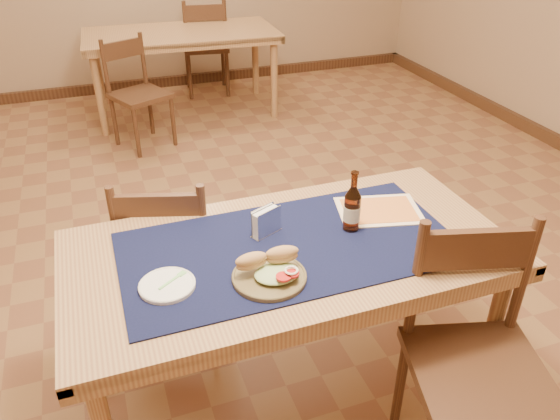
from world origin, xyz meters
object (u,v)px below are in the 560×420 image
object	(u,v)px
main_table	(289,265)
back_table	(181,41)
sandwich_plate	(271,272)
chair_main_far	(171,254)
beer_bottle	(352,208)
napkin_holder	(266,222)
chair_main_near	(475,358)

from	to	relation	value
main_table	back_table	size ratio (longest dim) A/B	0.93
sandwich_plate	chair_main_far	bearing A→B (deg)	110.07
beer_bottle	napkin_holder	distance (m)	0.32
back_table	napkin_holder	distance (m)	3.34
back_table	sandwich_plate	size ratio (longest dim) A/B	6.91
sandwich_plate	beer_bottle	world-z (taller)	beer_bottle
chair_main_near	beer_bottle	xyz separation A→B (m)	(-0.23, 0.52, 0.35)
napkin_holder	chair_main_near	bearing A→B (deg)	-47.38
chair_main_far	chair_main_near	distance (m)	1.33
beer_bottle	back_table	bearing A→B (deg)	90.00
back_table	sandwich_plate	bearing A→B (deg)	-96.09
main_table	back_table	bearing A→B (deg)	85.69
beer_bottle	napkin_holder	bearing A→B (deg)	166.45
main_table	back_table	distance (m)	3.44
sandwich_plate	napkin_holder	xyz separation A→B (m)	(0.07, 0.26, 0.02)
chair_main_far	napkin_holder	size ratio (longest dim) A/B	6.83
back_table	main_table	bearing A→B (deg)	-94.31
chair_main_far	beer_bottle	xyz separation A→B (m)	(0.63, -0.49, 0.39)
beer_bottle	chair_main_near	bearing A→B (deg)	-65.66
napkin_holder	chair_main_far	bearing A→B (deg)	127.29
chair_main_near	sandwich_plate	xyz separation A→B (m)	(-0.62, 0.34, 0.28)
main_table	napkin_holder	world-z (taller)	napkin_holder
chair_main_far	back_table	bearing A→B (deg)	77.83
chair_main_far	beer_bottle	bearing A→B (deg)	-37.99
back_table	beer_bottle	size ratio (longest dim) A/B	7.19
back_table	napkin_holder	size ratio (longest dim) A/B	13.36
main_table	chair_main_far	xyz separation A→B (m)	(-0.37, 0.52, -0.21)
chair_main_near	beer_bottle	world-z (taller)	beer_bottle
main_table	back_table	xyz separation A→B (m)	(0.26, 3.43, 0.00)
back_table	chair_main_near	world-z (taller)	chair_main_near
back_table	chair_main_near	distance (m)	3.93
napkin_holder	beer_bottle	bearing A→B (deg)	-13.55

